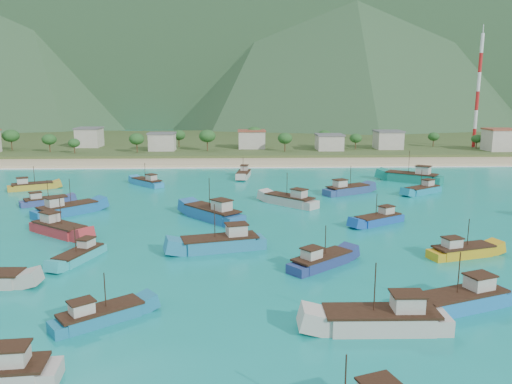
{
  "coord_description": "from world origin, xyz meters",
  "views": [
    {
      "loc": [
        -7.65,
        -75.45,
        21.74
      ],
      "look_at": [
        -4.36,
        18.0,
        3.0
      ],
      "focal_mm": 35.0,
      "sensor_mm": 36.0,
      "label": 1
    }
  ],
  "objects_px": {
    "boat_17": "(383,321)",
    "boat_28": "(67,210)",
    "boat_20": "(100,317)",
    "boat_21": "(32,187)",
    "boat_29": "(147,183)",
    "boat_0": "(290,201)",
    "radio_tower": "(478,91)",
    "boat_30": "(45,202)",
    "boat_4": "(321,262)",
    "boat_12": "(59,230)",
    "boat_6": "(462,252)",
    "boat_1": "(213,214)",
    "boat_5": "(412,178)",
    "boat_15": "(347,190)",
    "boat_8": "(80,256)",
    "boat_31": "(463,301)",
    "boat_13": "(423,190)",
    "boat_33": "(222,244)",
    "boat_10": "(379,220)",
    "boat_27": "(244,175)"
  },
  "relations": [
    {
      "from": "boat_8",
      "to": "boat_31",
      "type": "relative_size",
      "value": 0.78
    },
    {
      "from": "boat_20",
      "to": "boat_29",
      "type": "distance_m",
      "value": 72.53
    },
    {
      "from": "boat_10",
      "to": "boat_17",
      "type": "relative_size",
      "value": 0.8
    },
    {
      "from": "boat_0",
      "to": "boat_17",
      "type": "distance_m",
      "value": 52.68
    },
    {
      "from": "boat_10",
      "to": "boat_29",
      "type": "xyz_separation_m",
      "value": [
        -45.25,
        36.56,
        0.03
      ]
    },
    {
      "from": "boat_12",
      "to": "boat_13",
      "type": "distance_m",
      "value": 74.56
    },
    {
      "from": "boat_28",
      "to": "boat_30",
      "type": "bearing_deg",
      "value": 174.51
    },
    {
      "from": "boat_12",
      "to": "boat_15",
      "type": "bearing_deg",
      "value": 157.04
    },
    {
      "from": "boat_8",
      "to": "boat_6",
      "type": "bearing_deg",
      "value": -160.86
    },
    {
      "from": "boat_21",
      "to": "boat_10",
      "type": "bearing_deg",
      "value": 39.19
    },
    {
      "from": "boat_0",
      "to": "boat_28",
      "type": "xyz_separation_m",
      "value": [
        -41.24,
        -6.4,
        0.02
      ]
    },
    {
      "from": "boat_12",
      "to": "boat_6",
      "type": "bearing_deg",
      "value": 114.65
    },
    {
      "from": "radio_tower",
      "to": "boat_5",
      "type": "distance_m",
      "value": 81.03
    },
    {
      "from": "boat_15",
      "to": "radio_tower",
      "type": "bearing_deg",
      "value": 112.17
    },
    {
      "from": "boat_1",
      "to": "boat_13",
      "type": "distance_m",
      "value": 49.65
    },
    {
      "from": "radio_tower",
      "to": "boat_29",
      "type": "bearing_deg",
      "value": -148.84
    },
    {
      "from": "radio_tower",
      "to": "boat_8",
      "type": "xyz_separation_m",
      "value": [
        -109.03,
        -119.89,
        -21.53
      ]
    },
    {
      "from": "boat_0",
      "to": "boat_31",
      "type": "bearing_deg",
      "value": -120.93
    },
    {
      "from": "boat_15",
      "to": "boat_31",
      "type": "height_order",
      "value": "boat_15"
    },
    {
      "from": "boat_10",
      "to": "boat_1",
      "type": "bearing_deg",
      "value": 51.37
    },
    {
      "from": "boat_8",
      "to": "boat_33",
      "type": "height_order",
      "value": "boat_33"
    },
    {
      "from": "boat_5",
      "to": "boat_30",
      "type": "xyz_separation_m",
      "value": [
        -81.03,
        -22.19,
        -0.52
      ]
    },
    {
      "from": "boat_20",
      "to": "boat_21",
      "type": "height_order",
      "value": "boat_21"
    },
    {
      "from": "boat_20",
      "to": "boat_21",
      "type": "bearing_deg",
      "value": 169.08
    },
    {
      "from": "boat_1",
      "to": "boat_6",
      "type": "bearing_deg",
      "value": -72.15
    },
    {
      "from": "boat_17",
      "to": "boat_21",
      "type": "height_order",
      "value": "boat_17"
    },
    {
      "from": "boat_29",
      "to": "boat_31",
      "type": "bearing_deg",
      "value": -101.15
    },
    {
      "from": "boat_20",
      "to": "boat_21",
      "type": "xyz_separation_m",
      "value": [
        -33.67,
        67.95,
        0.08
      ]
    },
    {
      "from": "boat_20",
      "to": "boat_31",
      "type": "height_order",
      "value": "boat_31"
    },
    {
      "from": "boat_17",
      "to": "boat_28",
      "type": "height_order",
      "value": "boat_17"
    },
    {
      "from": "radio_tower",
      "to": "boat_30",
      "type": "bearing_deg",
      "value": -145.71
    },
    {
      "from": "boat_4",
      "to": "boat_5",
      "type": "distance_m",
      "value": 68.01
    },
    {
      "from": "boat_0",
      "to": "boat_4",
      "type": "xyz_separation_m",
      "value": [
        0.25,
        -35.37,
        -0.19
      ]
    },
    {
      "from": "boat_12",
      "to": "boat_17",
      "type": "xyz_separation_m",
      "value": [
        41.37,
        -33.24,
        0.09
      ]
    },
    {
      "from": "boat_8",
      "to": "boat_13",
      "type": "height_order",
      "value": "boat_13"
    },
    {
      "from": "boat_0",
      "to": "boat_21",
      "type": "bearing_deg",
      "value": 116.89
    },
    {
      "from": "radio_tower",
      "to": "boat_27",
      "type": "xyz_separation_m",
      "value": [
        -86.72,
        -55.43,
        -21.4
      ]
    },
    {
      "from": "boat_17",
      "to": "boat_31",
      "type": "relative_size",
      "value": 1.04
    },
    {
      "from": "boat_12",
      "to": "boat_0",
      "type": "bearing_deg",
      "value": 153.85
    },
    {
      "from": "boat_15",
      "to": "boat_29",
      "type": "bearing_deg",
      "value": -132.35
    },
    {
      "from": "boat_0",
      "to": "boat_29",
      "type": "height_order",
      "value": "boat_0"
    },
    {
      "from": "boat_4",
      "to": "boat_17",
      "type": "relative_size",
      "value": 0.78
    },
    {
      "from": "boat_6",
      "to": "boat_13",
      "type": "distance_m",
      "value": 43.74
    },
    {
      "from": "boat_1",
      "to": "boat_31",
      "type": "distance_m",
      "value": 46.05
    },
    {
      "from": "boat_33",
      "to": "boat_12",
      "type": "bearing_deg",
      "value": 57.13
    },
    {
      "from": "boat_30",
      "to": "boat_1",
      "type": "bearing_deg",
      "value": 36.91
    },
    {
      "from": "boat_1",
      "to": "boat_12",
      "type": "distance_m",
      "value": 25.01
    },
    {
      "from": "boat_29",
      "to": "radio_tower",
      "type": "bearing_deg",
      "value": -12.43
    },
    {
      "from": "boat_17",
      "to": "boat_29",
      "type": "height_order",
      "value": "boat_17"
    },
    {
      "from": "radio_tower",
      "to": "boat_30",
      "type": "distance_m",
      "value": 154.29
    }
  ]
}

